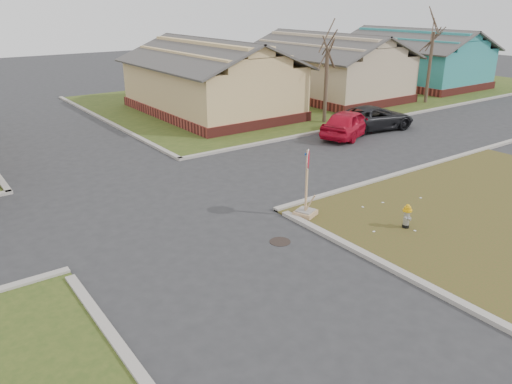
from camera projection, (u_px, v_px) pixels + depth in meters
ground at (209, 256)px, 14.22m from camera, size 120.00×120.00×0.00m
verge_far_right at (331, 91)px, 39.83m from camera, size 37.00×19.00×0.05m
curbs at (138, 202)px, 18.00m from camera, size 80.00×40.00×0.12m
manhole at (280, 242)px, 15.04m from camera, size 0.64×0.64×0.01m
side_house_yellow at (210, 79)px, 31.37m from camera, size 7.60×11.60×4.70m
side_house_tan at (327, 67)px, 36.83m from camera, size 7.60×11.60×4.70m
side_house_teal at (413, 58)px, 42.28m from camera, size 7.60×11.60×4.70m
tree_mid_right at (326, 86)px, 28.80m from camera, size 0.22×0.22×4.20m
tree_far_right at (429, 68)px, 34.38m from camera, size 0.22×0.22×4.76m
fire_hydrant at (407, 215)px, 15.72m from camera, size 0.30×0.30×0.79m
stop_sign at (306, 201)px, 16.59m from camera, size 0.66×0.64×2.32m
red_sedan at (349, 123)px, 26.37m from camera, size 4.58×3.12×1.45m
dark_pickup at (374, 118)px, 27.86m from camera, size 5.01×2.89×1.32m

